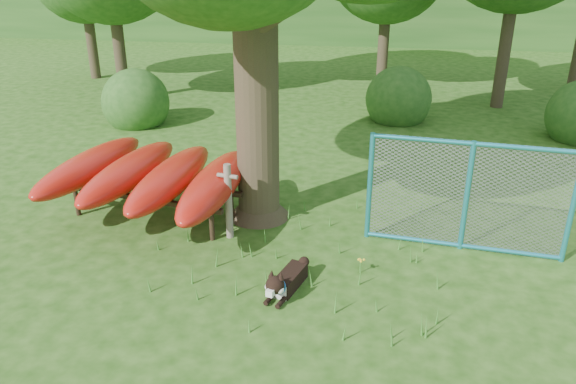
# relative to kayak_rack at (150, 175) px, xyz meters

# --- Properties ---
(ground) EXTENTS (80.00, 80.00, 0.00)m
(ground) POSITION_rel_kayak_rack_xyz_m (2.32, -1.96, -0.82)
(ground) COLOR #1C450D
(ground) RESTS_ON ground
(wooden_post) EXTENTS (0.35, 0.14, 1.28)m
(wooden_post) POSITION_rel_kayak_rack_xyz_m (1.51, -0.47, -0.15)
(wooden_post) COLOR #706254
(wooden_post) RESTS_ON ground
(kayak_rack) EXTENTS (3.38, 3.62, 1.07)m
(kayak_rack) POSITION_rel_kayak_rack_xyz_m (0.00, 0.00, 0.00)
(kayak_rack) COLOR black
(kayak_rack) RESTS_ON ground
(husky_dog) EXTENTS (0.50, 1.06, 0.49)m
(husky_dog) POSITION_rel_kayak_rack_xyz_m (2.68, -1.95, -0.65)
(husky_dog) COLOR black
(husky_dog) RESTS_ON ground
(fence_section) EXTENTS (3.04, 0.43, 2.98)m
(fence_section) POSITION_rel_kayak_rack_xyz_m (5.21, -0.25, 0.07)
(fence_section) COLOR teal
(fence_section) RESTS_ON ground
(wildflower_clump) EXTENTS (0.11, 0.12, 0.24)m
(wildflower_clump) POSITION_rel_kayak_rack_xyz_m (3.68, -1.26, -0.63)
(wildflower_clump) COLOR #40812A
(wildflower_clump) RESTS_ON ground
(shrub_left) EXTENTS (1.80, 1.80, 1.80)m
(shrub_left) POSITION_rel_kayak_rack_xyz_m (-2.68, 5.54, -0.82)
(shrub_left) COLOR #22501A
(shrub_left) RESTS_ON ground
(shrub_mid) EXTENTS (1.80, 1.80, 1.80)m
(shrub_mid) POSITION_rel_kayak_rack_xyz_m (4.32, 7.04, -0.82)
(shrub_mid) COLOR #22501A
(shrub_mid) RESTS_ON ground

